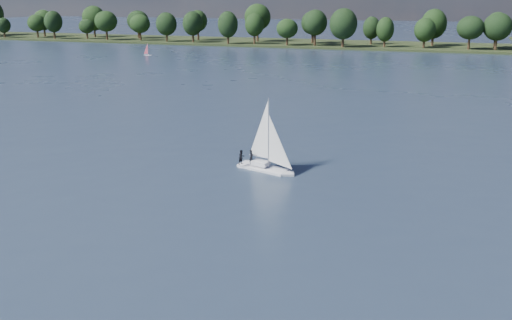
{
  "coord_description": "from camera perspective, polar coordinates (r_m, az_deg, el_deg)",
  "views": [
    {
      "loc": [
        22.12,
        -22.07,
        19.79
      ],
      "look_at": [
        3.56,
        34.41,
        2.5
      ],
      "focal_mm": 40.0,
      "sensor_mm": 36.0,
      "label": 1
    }
  ],
  "objects": [
    {
      "name": "dinghy_pink",
      "position": [
        199.73,
        -10.75,
        10.54
      ],
      "size": [
        2.8,
        1.41,
        4.3
      ],
      "rotation": [
        0.0,
        0.0,
        0.13
      ],
      "color": "silver",
      "rests_on": "ground"
    },
    {
      "name": "sailboat",
      "position": [
        66.12,
        0.72,
        1.07
      ],
      "size": [
        7.11,
        3.94,
        9.02
      ],
      "rotation": [
        0.0,
        0.0,
        -0.31
      ],
      "color": "silver",
      "rests_on": "ground"
    },
    {
      "name": "treeline",
      "position": [
        232.2,
        11.87,
        12.99
      ],
      "size": [
        562.54,
        74.4,
        18.86
      ],
      "color": "black",
      "rests_on": "ground"
    },
    {
      "name": "far_shore",
      "position": [
        235.94,
        13.0,
        11.0
      ],
      "size": [
        660.0,
        40.0,
        1.5
      ],
      "primitive_type": "cube",
      "color": "black",
      "rests_on": "ground"
    },
    {
      "name": "ground",
      "position": [
        125.63,
        7.89,
        7.0
      ],
      "size": [
        700.0,
        700.0,
        0.0
      ],
      "primitive_type": "plane",
      "color": "#233342",
      "rests_on": "ground"
    }
  ]
}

